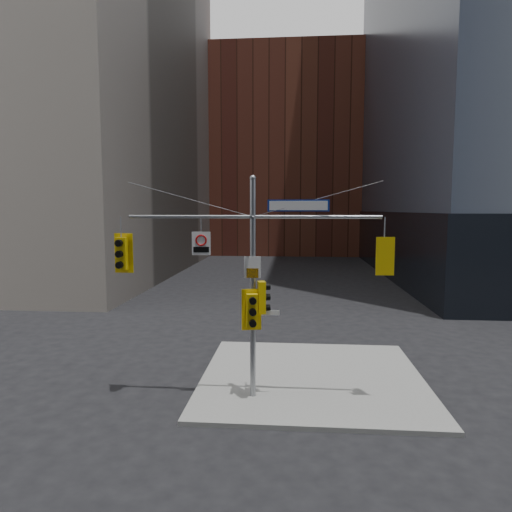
% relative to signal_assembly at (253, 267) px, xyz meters
% --- Properties ---
extents(ground, '(160.00, 160.00, 0.00)m').
position_rel_signal_assembly_xyz_m(ground, '(0.00, -1.99, -4.42)').
color(ground, black).
rests_on(ground, ground).
extents(sidewalk_corner, '(8.00, 8.00, 0.15)m').
position_rel_signal_assembly_xyz_m(sidewalk_corner, '(2.00, 2.01, -4.34)').
color(sidewalk_corner, gray).
rests_on(sidewalk_corner, ground).
extents(brick_midrise, '(26.00, 20.00, 28.00)m').
position_rel_signal_assembly_xyz_m(brick_midrise, '(0.00, 56.01, 9.58)').
color(brick_midrise, brown).
rests_on(brick_midrise, ground).
extents(signal_assembly, '(8.00, 0.80, 7.30)m').
position_rel_signal_assembly_xyz_m(signal_assembly, '(0.00, 0.00, 0.00)').
color(signal_assembly, gray).
rests_on(signal_assembly, ground).
extents(traffic_light_west_arm, '(0.62, 0.50, 1.31)m').
position_rel_signal_assembly_xyz_m(traffic_light_west_arm, '(-4.29, 0.01, 0.38)').
color(traffic_light_west_arm, '#E1B90B').
rests_on(traffic_light_west_arm, ground).
extents(traffic_light_east_arm, '(0.56, 0.45, 1.18)m').
position_rel_signal_assembly_xyz_m(traffic_light_east_arm, '(4.08, 0.00, 0.38)').
color(traffic_light_east_arm, '#E1B90B').
rests_on(traffic_light_east_arm, ground).
extents(traffic_light_pole_side, '(0.45, 0.38, 1.03)m').
position_rel_signal_assembly_xyz_m(traffic_light_pole_side, '(0.32, 0.02, -0.99)').
color(traffic_light_pole_side, '#E1B90B').
rests_on(traffic_light_pole_side, ground).
extents(traffic_light_pole_front, '(0.63, 0.56, 1.33)m').
position_rel_signal_assembly_xyz_m(traffic_light_pole_front, '(-0.00, -0.27, -1.37)').
color(traffic_light_pole_front, '#E1B90B').
rests_on(traffic_light_pole_front, ground).
extents(street_sign_blade, '(1.93, 0.16, 0.37)m').
position_rel_signal_assembly_xyz_m(street_sign_blade, '(1.42, 0.00, 1.93)').
color(street_sign_blade, navy).
rests_on(street_sign_blade, ground).
extents(regulatory_sign_arm, '(0.60, 0.11, 0.74)m').
position_rel_signal_assembly_xyz_m(regulatory_sign_arm, '(-1.65, -0.02, 0.76)').
color(regulatory_sign_arm, silver).
rests_on(regulatory_sign_arm, ground).
extents(regulatory_sign_pole, '(0.52, 0.04, 0.68)m').
position_rel_signal_assembly_xyz_m(regulatory_sign_pole, '(0.00, -0.11, -0.02)').
color(regulatory_sign_pole, silver).
rests_on(regulatory_sign_pole, ground).
extents(street_blade_ew, '(0.80, 0.05, 0.16)m').
position_rel_signal_assembly_xyz_m(street_blade_ew, '(0.45, 0.01, -1.48)').
color(street_blade_ew, silver).
rests_on(street_blade_ew, ground).
extents(street_blade_ns, '(0.11, 0.76, 0.15)m').
position_rel_signal_assembly_xyz_m(street_blade_ns, '(0.00, 0.46, -1.71)').
color(street_blade_ns, '#145926').
rests_on(street_blade_ns, ground).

